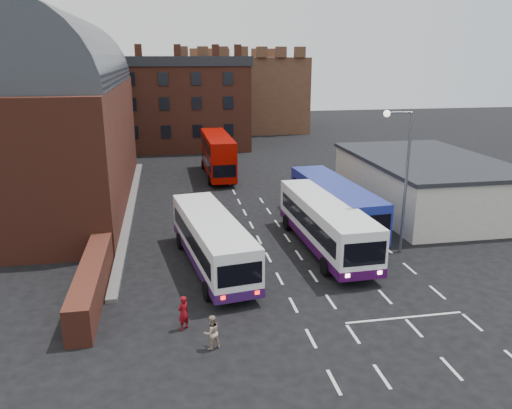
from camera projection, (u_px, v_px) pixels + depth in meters
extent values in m
plane|color=black|center=(290.00, 298.00, 26.26)|extent=(180.00, 180.00, 0.00)
cube|color=#602B1E|center=(52.00, 145.00, 42.00)|extent=(12.00, 28.00, 10.00)
cylinder|color=#1E2328|center=(45.00, 84.00, 40.57)|extent=(12.00, 26.00, 12.00)
cube|color=#602B1E|center=(92.00, 281.00, 26.16)|extent=(1.20, 10.00, 1.80)
cube|color=beige|center=(425.00, 184.00, 41.44)|extent=(10.00, 16.00, 4.00)
cube|color=#282B30|center=(427.00, 159.00, 40.84)|extent=(10.40, 16.40, 0.30)
cube|color=brown|center=(165.00, 108.00, 67.04)|extent=(22.00, 10.00, 11.00)
cube|color=brown|center=(233.00, 93.00, 87.80)|extent=(22.00, 22.00, 12.00)
cube|color=white|center=(212.00, 239.00, 29.59)|extent=(4.26, 11.69, 2.60)
cube|color=black|center=(212.00, 236.00, 29.55)|extent=(4.14, 10.52, 0.94)
cylinder|color=black|center=(180.00, 241.00, 32.87)|extent=(0.44, 1.07, 1.04)
cylinder|color=black|center=(207.00, 291.00, 25.88)|extent=(0.44, 1.07, 1.04)
cylinder|color=black|center=(218.00, 237.00, 33.66)|extent=(0.44, 1.07, 1.04)
cylinder|color=black|center=(254.00, 284.00, 26.68)|extent=(0.44, 1.07, 1.04)
cube|color=white|center=(326.00, 222.00, 32.30)|extent=(3.22, 12.17, 2.74)
cube|color=black|center=(326.00, 219.00, 32.25)|extent=(3.23, 10.97, 0.99)
cylinder|color=black|center=(369.00, 262.00, 29.38)|extent=(0.35, 1.11, 1.10)
cylinder|color=black|center=(322.00, 220.00, 36.98)|extent=(0.35, 1.11, 1.10)
cylinder|color=black|center=(325.00, 267.00, 28.81)|extent=(0.35, 1.11, 1.10)
cylinder|color=black|center=(287.00, 223.00, 36.41)|extent=(0.35, 1.11, 1.10)
cube|color=navy|center=(334.00, 201.00, 36.76)|extent=(3.58, 12.33, 2.77)
cube|color=black|center=(335.00, 199.00, 36.72)|extent=(3.56, 11.14, 1.00)
cylinder|color=black|center=(375.00, 235.00, 33.88)|extent=(0.38, 1.13, 1.11)
cylinder|color=black|center=(329.00, 202.00, 41.49)|extent=(0.38, 1.13, 1.11)
cylinder|color=black|center=(337.00, 238.00, 33.24)|extent=(0.38, 1.13, 1.11)
cylinder|color=black|center=(297.00, 204.00, 40.85)|extent=(0.38, 1.13, 1.11)
cube|color=#9B0700|center=(218.00, 154.00, 51.95)|extent=(2.62, 11.00, 3.89)
cube|color=black|center=(218.00, 159.00, 52.10)|extent=(2.67, 9.80, 0.90)
cylinder|color=black|center=(235.00, 179.00, 49.44)|extent=(0.29, 1.00, 1.00)
cylinder|color=black|center=(225.00, 164.00, 56.39)|extent=(0.29, 1.00, 1.00)
cylinder|color=black|center=(210.00, 180.00, 48.99)|extent=(0.29, 1.00, 1.00)
cylinder|color=black|center=(203.00, 165.00, 55.93)|extent=(0.29, 1.00, 1.00)
cylinder|color=#565A62|center=(406.00, 185.00, 31.10)|extent=(0.18, 0.18, 8.99)
cylinder|color=#565A62|center=(400.00, 112.00, 29.73)|extent=(1.58, 0.20, 0.11)
sphere|color=#FFF2CC|center=(387.00, 114.00, 29.65)|extent=(0.40, 0.40, 0.40)
imported|color=maroon|center=(183.00, 313.00, 23.03)|extent=(0.73, 0.70, 1.68)
imported|color=tan|center=(212.00, 332.00, 21.53)|extent=(0.93, 0.84, 1.56)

